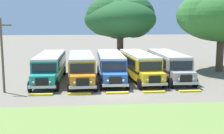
{
  "coord_description": "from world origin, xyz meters",
  "views": [
    {
      "loc": [
        -2.84,
        -24.93,
        6.26
      ],
      "look_at": [
        0.0,
        4.47,
        1.6
      ],
      "focal_mm": 46.8,
      "sensor_mm": 36.0,
      "label": 1
    }
  ],
  "objects_px": {
    "parked_bus_slot_0": "(50,66)",
    "parked_bus_slot_3": "(139,65)",
    "parked_bus_slot_4": "(168,64)",
    "utility_pole": "(2,53)",
    "parked_bus_slot_2": "(111,65)",
    "broad_shade_tree": "(121,18)",
    "parked_bus_slot_1": "(81,66)",
    "secondary_tree": "(222,16)"
  },
  "relations": [
    {
      "from": "parked_bus_slot_1",
      "to": "parked_bus_slot_3",
      "type": "relative_size",
      "value": 0.99
    },
    {
      "from": "parked_bus_slot_3",
      "to": "secondary_tree",
      "type": "relative_size",
      "value": 0.92
    },
    {
      "from": "parked_bus_slot_2",
      "to": "utility_pole",
      "type": "xyz_separation_m",
      "value": [
        -9.92,
        -4.92,
        1.92
      ]
    },
    {
      "from": "parked_bus_slot_4",
      "to": "utility_pole",
      "type": "relative_size",
      "value": 1.66
    },
    {
      "from": "parked_bus_slot_2",
      "to": "utility_pole",
      "type": "distance_m",
      "value": 11.24
    },
    {
      "from": "parked_bus_slot_1",
      "to": "secondary_tree",
      "type": "height_order",
      "value": "secondary_tree"
    },
    {
      "from": "parked_bus_slot_4",
      "to": "secondary_tree",
      "type": "xyz_separation_m",
      "value": [
        7.96,
        4.25,
        5.29
      ]
    },
    {
      "from": "parked_bus_slot_1",
      "to": "parked_bus_slot_2",
      "type": "distance_m",
      "value": 3.18
    },
    {
      "from": "parked_bus_slot_2",
      "to": "utility_pole",
      "type": "height_order",
      "value": "utility_pole"
    },
    {
      "from": "parked_bus_slot_3",
      "to": "parked_bus_slot_1",
      "type": "bearing_deg",
      "value": -88.68
    },
    {
      "from": "parked_bus_slot_1",
      "to": "parked_bus_slot_2",
      "type": "relative_size",
      "value": 1.0
    },
    {
      "from": "parked_bus_slot_3",
      "to": "parked_bus_slot_4",
      "type": "height_order",
      "value": "same"
    },
    {
      "from": "utility_pole",
      "to": "parked_bus_slot_0",
      "type": "bearing_deg",
      "value": 54.2
    },
    {
      "from": "parked_bus_slot_4",
      "to": "broad_shade_tree",
      "type": "xyz_separation_m",
      "value": [
        -3.79,
        11.9,
        5.05
      ]
    },
    {
      "from": "parked_bus_slot_1",
      "to": "utility_pole",
      "type": "bearing_deg",
      "value": -58.44
    },
    {
      "from": "utility_pole",
      "to": "parked_bus_slot_1",
      "type": "bearing_deg",
      "value": 33.05
    },
    {
      "from": "parked_bus_slot_3",
      "to": "utility_pole",
      "type": "distance_m",
      "value": 14.08
    },
    {
      "from": "parked_bus_slot_0",
      "to": "parked_bus_slot_3",
      "type": "distance_m",
      "value": 9.53
    },
    {
      "from": "secondary_tree",
      "to": "parked_bus_slot_1",
      "type": "bearing_deg",
      "value": -164.21
    },
    {
      "from": "parked_bus_slot_0",
      "to": "parked_bus_slot_1",
      "type": "relative_size",
      "value": 1.0
    },
    {
      "from": "parked_bus_slot_1",
      "to": "broad_shade_tree",
      "type": "bearing_deg",
      "value": 154.03
    },
    {
      "from": "parked_bus_slot_3",
      "to": "utility_pole",
      "type": "relative_size",
      "value": 1.68
    },
    {
      "from": "broad_shade_tree",
      "to": "parked_bus_slot_4",
      "type": "bearing_deg",
      "value": -72.33
    },
    {
      "from": "parked_bus_slot_0",
      "to": "broad_shade_tree",
      "type": "bearing_deg",
      "value": 144.32
    },
    {
      "from": "parked_bus_slot_0",
      "to": "parked_bus_slot_1",
      "type": "bearing_deg",
      "value": 83.09
    },
    {
      "from": "parked_bus_slot_1",
      "to": "parked_bus_slot_3",
      "type": "distance_m",
      "value": 6.27
    },
    {
      "from": "parked_bus_slot_3",
      "to": "parked_bus_slot_0",
      "type": "bearing_deg",
      "value": -93.1
    },
    {
      "from": "parked_bus_slot_4",
      "to": "broad_shade_tree",
      "type": "relative_size",
      "value": 0.99
    },
    {
      "from": "parked_bus_slot_1",
      "to": "utility_pole",
      "type": "height_order",
      "value": "utility_pole"
    },
    {
      "from": "parked_bus_slot_1",
      "to": "parked_bus_slot_0",
      "type": "bearing_deg",
      "value": -99.29
    },
    {
      "from": "secondary_tree",
      "to": "utility_pole",
      "type": "bearing_deg",
      "value": -158.91
    },
    {
      "from": "broad_shade_tree",
      "to": "secondary_tree",
      "type": "height_order",
      "value": "secondary_tree"
    },
    {
      "from": "parked_bus_slot_0",
      "to": "parked_bus_slot_3",
      "type": "xyz_separation_m",
      "value": [
        9.53,
        0.1,
        0.0
      ]
    },
    {
      "from": "parked_bus_slot_1",
      "to": "parked_bus_slot_4",
      "type": "bearing_deg",
      "value": 92.7
    },
    {
      "from": "parked_bus_slot_4",
      "to": "secondary_tree",
      "type": "distance_m",
      "value": 10.46
    },
    {
      "from": "parked_bus_slot_0",
      "to": "parked_bus_slot_4",
      "type": "bearing_deg",
      "value": 92.01
    },
    {
      "from": "parked_bus_slot_0",
      "to": "utility_pole",
      "type": "xyz_separation_m",
      "value": [
        -3.51,
        -4.86,
        1.92
      ]
    },
    {
      "from": "parked_bus_slot_1",
      "to": "parked_bus_slot_3",
      "type": "bearing_deg",
      "value": 93.54
    },
    {
      "from": "parked_bus_slot_3",
      "to": "parked_bus_slot_4",
      "type": "xyz_separation_m",
      "value": [
        3.28,
        0.15,
        0.0
      ]
    },
    {
      "from": "parked_bus_slot_3",
      "to": "broad_shade_tree",
      "type": "relative_size",
      "value": 1.0
    },
    {
      "from": "broad_shade_tree",
      "to": "utility_pole",
      "type": "xyz_separation_m",
      "value": [
        -12.52,
        -17.02,
        -3.14
      ]
    },
    {
      "from": "utility_pole",
      "to": "secondary_tree",
      "type": "bearing_deg",
      "value": 21.09
    }
  ]
}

